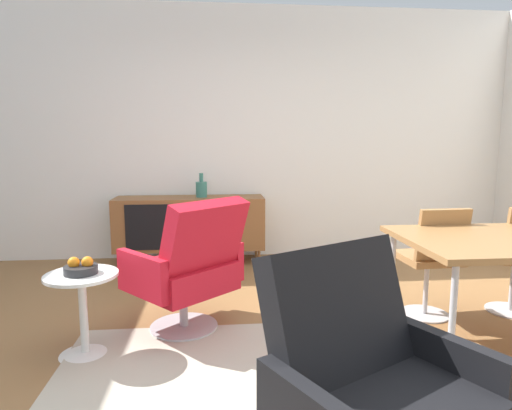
# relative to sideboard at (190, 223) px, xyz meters

# --- Properties ---
(ground_plane) EXTENTS (8.32, 8.32, 0.00)m
(ground_plane) POSITION_rel_sideboard_xyz_m (0.53, -2.30, -0.44)
(ground_plane) COLOR olive
(wall_back) EXTENTS (6.80, 0.12, 2.80)m
(wall_back) POSITION_rel_sideboard_xyz_m (0.53, 0.30, 0.96)
(wall_back) COLOR white
(wall_back) RESTS_ON ground_plane
(sideboard) EXTENTS (1.60, 0.45, 0.72)m
(sideboard) POSITION_rel_sideboard_xyz_m (0.00, 0.00, 0.00)
(sideboard) COLOR brown
(sideboard) RESTS_ON ground_plane
(vase_cobalt) EXTENTS (0.12, 0.12, 0.26)m
(vase_cobalt) POSITION_rel_sideboard_xyz_m (0.13, 0.00, 0.37)
(vase_cobalt) COLOR #337266
(vase_cobalt) RESTS_ON sideboard
(dining_chair_back_left) EXTENTS (0.42, 0.45, 0.86)m
(dining_chair_back_left) POSITION_rel_sideboard_xyz_m (1.87, -1.73, 0.03)
(dining_chair_back_left) COLOR #9E7042
(dining_chair_back_left) RESTS_ON ground_plane
(lounge_chair_red) EXTENTS (0.91, 0.91, 0.95)m
(lounge_chair_red) POSITION_rel_sideboard_xyz_m (0.09, -1.78, 0.03)
(lounge_chair_red) COLOR red
(lounge_chair_red) RESTS_ON ground_plane
(armchair_black_shell) EXTENTS (0.88, 0.87, 0.95)m
(armchair_black_shell) POSITION_rel_sideboard_xyz_m (0.81, -3.36, 0.03)
(armchair_black_shell) COLOR black
(armchair_black_shell) RESTS_ON ground_plane
(side_table_round) EXTENTS (0.44, 0.44, 0.52)m
(side_table_round) POSITION_rel_sideboard_xyz_m (-0.55, -2.07, -0.12)
(side_table_round) COLOR white
(side_table_round) RESTS_ON ground_plane
(fruit_bowl) EXTENTS (0.20, 0.20, 0.11)m
(fruit_bowl) POSITION_rel_sideboard_xyz_m (-0.55, -2.07, 0.12)
(fruit_bowl) COLOR #262628
(fruit_bowl) RESTS_ON side_table_round
(area_rug) EXTENTS (2.20, 1.70, 0.01)m
(area_rug) POSITION_rel_sideboard_xyz_m (0.44, -2.58, -0.44)
(area_rug) COLOR #B7AD99
(area_rug) RESTS_ON ground_plane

